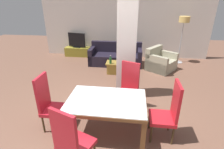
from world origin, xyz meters
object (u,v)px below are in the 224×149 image
object	(u,v)px
dining_chair_far_right	(128,86)
dining_chair_head_right	(168,111)
sofa	(116,57)
tv_screen	(77,40)
armchair	(160,62)
dining_chair_head_left	(49,102)
floor_lamp	(184,24)
bottle	(110,60)
dining_chair_near_left	(71,141)
coffee_table	(117,68)
dining_table	(106,107)
tv_stand	(78,52)

from	to	relation	value
dining_chair_far_right	dining_chair_head_right	xyz separation A→B (m)	(0.77, -0.87, 0.00)
sofa	tv_screen	xyz separation A→B (m)	(-1.84, 0.83, 0.43)
armchair	dining_chair_head_left	bearing A→B (deg)	-0.86
floor_lamp	dining_chair_head_left	bearing A→B (deg)	-127.77
dining_chair_head_left	dining_chair_head_right	distance (m)	2.26
tv_screen	floor_lamp	distance (m)	4.47
floor_lamp	bottle	bearing A→B (deg)	-148.78
dining_chair_far_right	armchair	distance (m)	2.86
dining_chair_head_right	dining_chair_near_left	distance (m)	1.75
sofa	armchair	size ratio (longest dim) A/B	1.64
coffee_table	bottle	distance (m)	0.39
dining_chair_head_right	dining_chair_near_left	world-z (taller)	same
dining_chair_head_right	armchair	distance (m)	3.53
dining_table	armchair	bearing A→B (deg)	67.55
coffee_table	tv_stand	xyz separation A→B (m)	(-1.98, 1.76, -0.00)
tv_stand	tv_screen	size ratio (longest dim) A/B	1.37
dining_table	dining_chair_head_right	distance (m)	1.13
sofa	dining_chair_head_left	bearing A→B (deg)	77.28
tv_screen	floor_lamp	world-z (taller)	floor_lamp
dining_chair_near_left	bottle	size ratio (longest dim) A/B	3.98
bottle	dining_chair_head_right	bearing A→B (deg)	-63.06
armchair	tv_stand	distance (m)	3.74
bottle	tv_stand	world-z (taller)	bottle
dining_chair_head_right	sofa	size ratio (longest dim) A/B	0.56
dining_chair_far_right	dining_chair_head_right	bearing A→B (deg)	154.14
tv_stand	tv_screen	xyz separation A→B (m)	(0.00, 0.00, 0.52)
dining_chair_head_left	dining_chair_near_left	distance (m)	1.19
armchair	floor_lamp	xyz separation A→B (m)	(0.85, 0.91, 1.27)
dining_table	coffee_table	bearing A→B (deg)	91.90
dining_chair_head_right	sofa	world-z (taller)	dining_chair_head_right
dining_chair_head_left	armchair	bearing A→B (deg)	143.68
armchair	floor_lamp	size ratio (longest dim) A/B	0.68
dining_table	armchair	world-z (taller)	armchair
dining_chair_near_left	sofa	world-z (taller)	dining_chair_near_left
dining_table	tv_stand	size ratio (longest dim) A/B	1.33
dining_chair_head_left	floor_lamp	world-z (taller)	floor_lamp
dining_table	floor_lamp	bearing A→B (deg)	62.56
coffee_table	floor_lamp	bearing A→B (deg)	31.07
dining_chair_far_right	coffee_table	bearing A→B (deg)	-54.61
dining_table	armchair	size ratio (longest dim) A/B	1.18
tv_screen	dining_chair_head_right	bearing A→B (deg)	136.24
dining_chair_far_right	dining_table	bearing A→B (deg)	90.00
coffee_table	bottle	world-z (taller)	bottle
floor_lamp	armchair	bearing A→B (deg)	-132.85
dining_chair_far_right	tv_stand	world-z (taller)	dining_chair_far_right
armchair	bottle	distance (m)	1.89
dining_chair_head_right	tv_screen	bearing A→B (deg)	34.19
dining_chair_near_left	floor_lamp	xyz separation A→B (m)	(2.66, 5.33, 0.98)
dining_table	tv_screen	world-z (taller)	tv_screen
sofa	tv_stand	size ratio (longest dim) A/B	1.84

